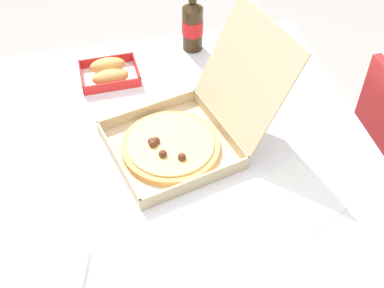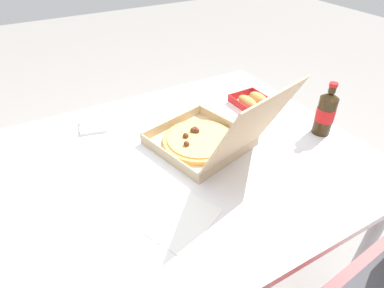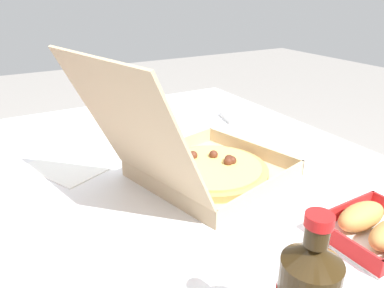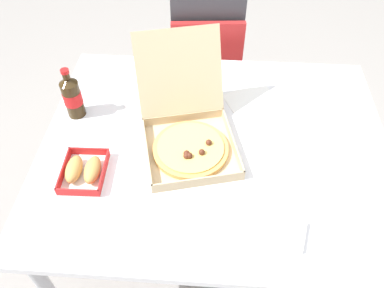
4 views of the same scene
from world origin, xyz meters
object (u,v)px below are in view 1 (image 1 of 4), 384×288
Objects in this scene: bread_side_box at (109,73)px; paper_menu at (303,193)px; cola_bottle at (193,25)px; napkin_pile at (62,269)px; pizza_box_open at (184,133)px.

paper_menu is at bearing 36.51° from bread_side_box.
cola_bottle is 0.96m from napkin_pile.
cola_bottle is 0.74m from paper_menu.
pizza_box_open is at bearing 26.25° from bread_side_box.
pizza_box_open is at bearing 132.96° from napkin_pile.
pizza_box_open reaches higher than paper_menu.
pizza_box_open reaches higher than bread_side_box.
bread_side_box is 0.87× the size of cola_bottle.
bread_side_box is 0.92× the size of paper_menu.
bread_side_box is (-0.36, -0.18, -0.02)m from pizza_box_open.
cola_bottle reaches higher than napkin_pile.
cola_bottle is (-0.11, 0.31, 0.07)m from bread_side_box.
cola_bottle is at bearing 148.43° from napkin_pile.
bread_side_box is 0.72m from napkin_pile.
napkin_pile is at bearing -106.78° from paper_menu.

